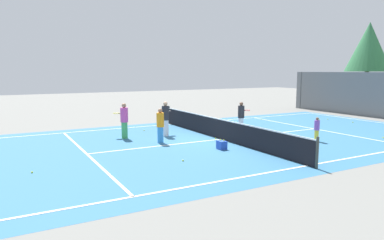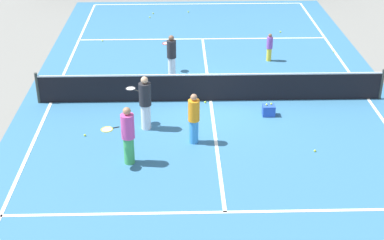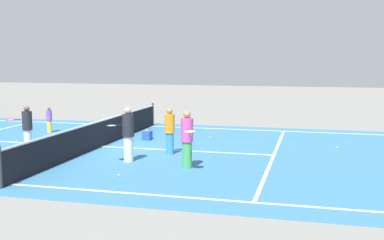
{
  "view_description": "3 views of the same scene",
  "coord_description": "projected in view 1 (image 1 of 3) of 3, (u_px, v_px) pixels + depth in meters",
  "views": [
    {
      "loc": [
        14.1,
        -9.35,
        3.31
      ],
      "look_at": [
        1.1,
        -2.2,
        1.23
      ],
      "focal_mm": 33.05,
      "sensor_mm": 36.0,
      "label": 1
    },
    {
      "loc": [
        -1.12,
        -17.72,
        8.46
      ],
      "look_at": [
        -0.71,
        -2.62,
        0.61
      ],
      "focal_mm": 53.1,
      "sensor_mm": 36.0,
      "label": 2
    },
    {
      "loc": [
        -16.03,
        -7.64,
        3.3
      ],
      "look_at": [
        0.7,
        -3.33,
        1.03
      ],
      "focal_mm": 44.27,
      "sensor_mm": 36.0,
      "label": 3
    }
  ],
  "objects": [
    {
      "name": "player_3",
      "position": [
        166.0,
        118.0,
        17.95
      ],
      "size": [
        0.88,
        0.78,
        1.76
      ],
      "color": "silver",
      "rests_on": "ground_plane"
    },
    {
      "name": "player_2",
      "position": [
        124.0,
        120.0,
        17.31
      ],
      "size": [
        0.94,
        0.63,
        1.74
      ],
      "color": "#3FA559",
      "rests_on": "ground_plane"
    },
    {
      "name": "tennis_ball_1",
      "position": [
        383.0,
        138.0,
        17.43
      ],
      "size": [
        0.07,
        0.07,
        0.07
      ],
      "primitive_type": "sphere",
      "color": "#CCE533",
      "rests_on": "ground_plane"
    },
    {
      "name": "ball_crate",
      "position": [
        222.0,
        145.0,
        14.97
      ],
      "size": [
        0.4,
        0.32,
        0.43
      ],
      "color": "blue",
      "rests_on": "ground_plane"
    },
    {
      "name": "tree_0",
      "position": [
        369.0,
        47.0,
        29.77
      ],
      "size": [
        3.7,
        3.7,
        7.35
      ],
      "color": "brown",
      "rests_on": "ground_plane"
    },
    {
      "name": "tennis_ball_5",
      "position": [
        261.0,
        119.0,
        23.97
      ],
      "size": [
        0.07,
        0.07,
        0.07
      ],
      "primitive_type": "sphere",
      "color": "#CCE533",
      "rests_on": "ground_plane"
    },
    {
      "name": "player_0",
      "position": [
        241.0,
        116.0,
        19.27
      ],
      "size": [
        0.57,
        0.93,
        1.63
      ],
      "color": "silver",
      "rests_on": "ground_plane"
    },
    {
      "name": "court_surface",
      "position": [
        221.0,
        139.0,
        17.15
      ],
      "size": [
        13.0,
        25.0,
        0.01
      ],
      "color": "teal",
      "rests_on": "ground_plane"
    },
    {
      "name": "tennis_ball_8",
      "position": [
        32.0,
        172.0,
        11.49
      ],
      "size": [
        0.07,
        0.07,
        0.07
      ],
      "primitive_type": "sphere",
      "color": "#CCE533",
      "rests_on": "ground_plane"
    },
    {
      "name": "tennis_ball_4",
      "position": [
        353.0,
        122.0,
        22.62
      ],
      "size": [
        0.07,
        0.07,
        0.07
      ],
      "primitive_type": "sphere",
      "color": "#CCE533",
      "rests_on": "ground_plane"
    },
    {
      "name": "tennis_ball_11",
      "position": [
        144.0,
        131.0,
        19.47
      ],
      "size": [
        0.07,
        0.07,
        0.07
      ],
      "primitive_type": "sphere",
      "color": "#CCE533",
      "rests_on": "ground_plane"
    },
    {
      "name": "tennis_ball_3",
      "position": [
        319.0,
        119.0,
        23.88
      ],
      "size": [
        0.07,
        0.07,
        0.07
      ],
      "primitive_type": "sphere",
      "color": "#CCE533",
      "rests_on": "ground_plane"
    },
    {
      "name": "player_4",
      "position": [
        317.0,
        129.0,
        16.61
      ],
      "size": [
        0.24,
        0.24,
        1.14
      ],
      "color": "yellow",
      "rests_on": "ground_plane"
    },
    {
      "name": "ground_plane",
      "position": [
        221.0,
        139.0,
        17.15
      ],
      "size": [
        80.0,
        80.0,
        0.0
      ],
      "primitive_type": "plane",
      "color": "slate"
    },
    {
      "name": "tennis_ball_7",
      "position": [
        328.0,
        119.0,
        24.07
      ],
      "size": [
        0.07,
        0.07,
        0.07
      ],
      "primitive_type": "sphere",
      "color": "#CCE533",
      "rests_on": "ground_plane"
    },
    {
      "name": "tennis_ball_6",
      "position": [
        216.0,
        138.0,
        17.23
      ],
      "size": [
        0.07,
        0.07,
        0.07
      ],
      "primitive_type": "sphere",
      "color": "#CCE533",
      "rests_on": "ground_plane"
    },
    {
      "name": "tennis_net",
      "position": [
        221.0,
        129.0,
        17.08
      ],
      "size": [
        11.9,
        0.1,
        1.1
      ],
      "color": "#333833",
      "rests_on": "ground_plane"
    },
    {
      "name": "player_1",
      "position": [
        160.0,
        125.0,
        16.24
      ],
      "size": [
        0.34,
        0.34,
        1.6
      ],
      "color": "#388CD8",
      "rests_on": "ground_plane"
    },
    {
      "name": "tennis_ball_9",
      "position": [
        314.0,
        149.0,
        14.8
      ],
      "size": [
        0.07,
        0.07,
        0.07
      ],
      "primitive_type": "sphere",
      "color": "#CCE533",
      "rests_on": "ground_plane"
    },
    {
      "name": "tennis_ball_10",
      "position": [
        183.0,
        161.0,
        12.98
      ],
      "size": [
        0.07,
        0.07,
        0.07
      ],
      "primitive_type": "sphere",
      "color": "#CCE533",
      "rests_on": "ground_plane"
    }
  ]
}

